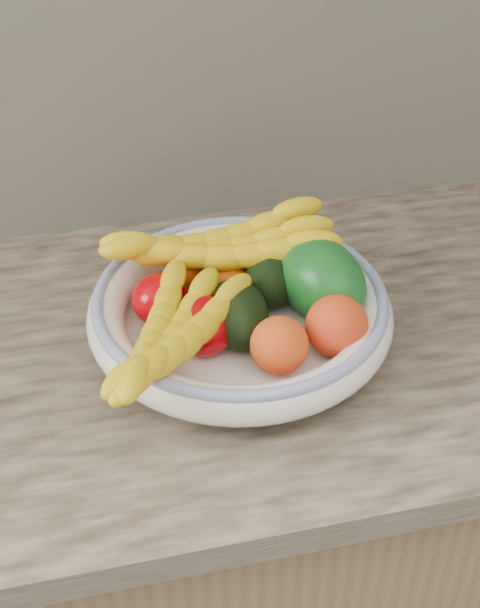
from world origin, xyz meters
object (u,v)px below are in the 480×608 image
fruit_bowl (240,311)px  banana_bunch_front (170,343)px  green_mango (320,279)px  banana_bunch_back (219,252)px

fruit_bowl → banana_bunch_front: banana_bunch_front is taller
green_mango → banana_bunch_back: 0.14m
green_mango → banana_bunch_back: green_mango is taller
fruit_bowl → banana_bunch_back: (-0.01, 0.08, 0.04)m
green_mango → banana_bunch_front: green_mango is taller
banana_bunch_front → fruit_bowl: bearing=-18.5°
banana_bunch_back → banana_bunch_front: bearing=-118.6°
banana_bunch_back → banana_bunch_front: banana_bunch_back is taller
green_mango → banana_bunch_front: bearing=-177.7°
fruit_bowl → banana_bunch_front: 0.13m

